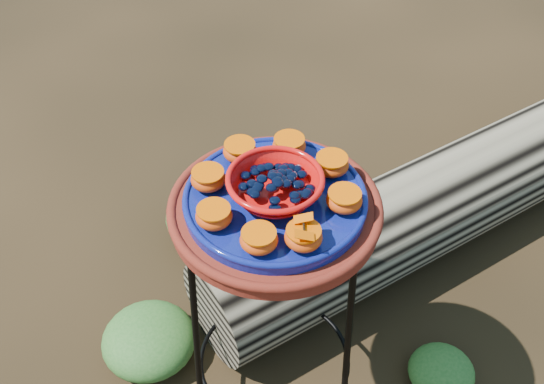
# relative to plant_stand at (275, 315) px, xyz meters

# --- Properties ---
(plant_stand) EXTENTS (0.44, 0.44, 0.70)m
(plant_stand) POSITION_rel_plant_stand_xyz_m (0.00, 0.00, 0.00)
(plant_stand) COLOR black
(plant_stand) RESTS_ON ground
(terracotta_saucer) EXTENTS (0.45, 0.45, 0.04)m
(terracotta_saucer) POSITION_rel_plant_stand_xyz_m (0.00, 0.00, 0.37)
(terracotta_saucer) COLOR maroon
(terracotta_saucer) RESTS_ON plant_stand
(cobalt_plate) EXTENTS (0.38, 0.38, 0.03)m
(cobalt_plate) POSITION_rel_plant_stand_xyz_m (0.00, 0.00, 0.40)
(cobalt_plate) COLOR #051345
(cobalt_plate) RESTS_ON terracotta_saucer
(red_bowl) EXTENTS (0.19, 0.19, 0.05)m
(red_bowl) POSITION_rel_plant_stand_xyz_m (0.00, 0.00, 0.44)
(red_bowl) COLOR red
(red_bowl) RESTS_ON cobalt_plate
(glass_gems) EXTENTS (0.15, 0.15, 0.03)m
(glass_gems) POSITION_rel_plant_stand_xyz_m (0.00, 0.00, 0.48)
(glass_gems) COLOR black
(glass_gems) RESTS_ON red_bowl
(orange_half_0) EXTENTS (0.07, 0.07, 0.04)m
(orange_half_0) POSITION_rel_plant_stand_xyz_m (0.06, -0.13, 0.43)
(orange_half_0) COLOR #B42D12
(orange_half_0) RESTS_ON cobalt_plate
(orange_half_1) EXTENTS (0.07, 0.07, 0.04)m
(orange_half_1) POSITION_rel_plant_stand_xyz_m (0.14, -0.02, 0.43)
(orange_half_1) COLOR #B42D12
(orange_half_1) RESTS_ON cobalt_plate
(orange_half_2) EXTENTS (0.07, 0.07, 0.04)m
(orange_half_2) POSITION_rel_plant_stand_xyz_m (0.11, 0.09, 0.43)
(orange_half_2) COLOR #B42D12
(orange_half_2) RESTS_ON cobalt_plate
(orange_half_3) EXTENTS (0.07, 0.07, 0.04)m
(orange_half_3) POSITION_rel_plant_stand_xyz_m (0.02, 0.14, 0.43)
(orange_half_3) COLOR #B42D12
(orange_half_3) RESTS_ON cobalt_plate
(orange_half_4) EXTENTS (0.07, 0.07, 0.04)m
(orange_half_4) POSITION_rel_plant_stand_xyz_m (-0.09, 0.11, 0.43)
(orange_half_4) COLOR #B42D12
(orange_half_4) RESTS_ON cobalt_plate
(orange_half_5) EXTENTS (0.07, 0.07, 0.04)m
(orange_half_5) POSITION_rel_plant_stand_xyz_m (-0.14, 0.02, 0.43)
(orange_half_5) COLOR #B42D12
(orange_half_5) RESTS_ON cobalt_plate
(orange_half_6) EXTENTS (0.07, 0.07, 0.04)m
(orange_half_6) POSITION_rel_plant_stand_xyz_m (-0.11, -0.09, 0.43)
(orange_half_6) COLOR #B42D12
(orange_half_6) RESTS_ON cobalt_plate
(orange_half_7) EXTENTS (0.07, 0.07, 0.04)m
(orange_half_7) POSITION_rel_plant_stand_xyz_m (-0.02, -0.14, 0.43)
(orange_half_7) COLOR #B42D12
(orange_half_7) RESTS_ON cobalt_plate
(butterfly) EXTENTS (0.09, 0.06, 0.01)m
(butterfly) POSITION_rel_plant_stand_xyz_m (0.06, -0.13, 0.46)
(butterfly) COLOR #D95100
(butterfly) RESTS_ON orange_half_0
(driftwood_log) EXTENTS (1.65, 1.40, 0.32)m
(driftwood_log) POSITION_rel_plant_stand_xyz_m (0.50, 0.63, -0.19)
(driftwood_log) COLOR black
(driftwood_log) RESTS_ON ground
(foliage_left) EXTENTS (0.27, 0.27, 0.14)m
(foliage_left) POSITION_rel_plant_stand_xyz_m (-0.37, 0.09, -0.28)
(foliage_left) COLOR #1E4E1A
(foliage_left) RESTS_ON ground
(foliage_right) EXTENTS (0.19, 0.19, 0.09)m
(foliage_right) POSITION_rel_plant_stand_xyz_m (0.47, 0.06, -0.30)
(foliage_right) COLOR #1E4E1A
(foliage_right) RESTS_ON ground
(foliage_back) EXTENTS (0.34, 0.34, 0.17)m
(foliage_back) POSITION_rel_plant_stand_xyz_m (-0.24, 0.59, -0.26)
(foliage_back) COLOR #1E4E1A
(foliage_back) RESTS_ON ground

